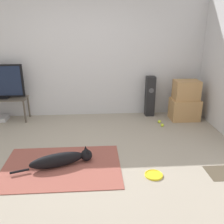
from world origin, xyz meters
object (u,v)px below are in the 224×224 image
Objects in this scene: tennis_ball_by_boxes at (159,121)px; game_console at (0,118)px; tv_stand at (1,101)px; tennis_ball_near_speaker at (162,125)px; cardboard_box_lower at (184,109)px; floor_speaker at (150,96)px; frisbee at (154,175)px; cardboard_box_upper at (186,90)px; dog at (62,159)px.

tennis_ball_by_boxes is 3.33m from game_console.
tennis_ball_near_speaker is (3.23, -0.58, -0.39)m from tv_stand.
cardboard_box_lower is 8.81× the size of tennis_ball_near_speaker.
tennis_ball_by_boxes is (0.11, -0.48, -0.40)m from floor_speaker.
frisbee is 2.31m from cardboard_box_lower.
cardboard_box_lower is at bearing 61.22° from frisbee.
frisbee is 3.50m from tv_stand.
cardboard_box_lower reaches higher than frisbee.
frisbee is at bearing -39.62° from tv_stand.
tennis_ball_by_boxes is (-0.57, -0.18, -0.19)m from cardboard_box_lower.
tv_stand reaches higher than cardboard_box_lower.
cardboard_box_upper is 3.80m from tv_stand.
tv_stand is (-2.68, 2.22, 0.41)m from frisbee.
frisbee is at bearing -108.48° from tennis_ball_near_speaker.
cardboard_box_upper is at bearing 34.56° from tennis_ball_near_speaker.
dog reaches higher than frisbee.
frisbee is 1.91m from tennis_ball_by_boxes.
cardboard_box_lower is 0.63m from tennis_ball_by_boxes.
tv_stand is at bearing -178.29° from floor_speaker.
tv_stand is at bearing 127.14° from dog.
dog is at bearing -144.40° from cardboard_box_lower.
frisbee is at bearing -106.35° from tennis_ball_by_boxes.
game_console is at bearing 170.07° from tennis_ball_near_speaker.
tennis_ball_near_speaker is (0.55, 1.64, 0.02)m from frisbee.
cardboard_box_lower is at bearing -3.12° from tv_stand.
floor_speaker reaches higher than frisbee.
floor_speaker is at bearing 100.08° from tennis_ball_near_speaker.
cardboard_box_lower is 3.80m from tv_stand.
frisbee is 0.42× the size of cardboard_box_lower.
frisbee is 2.39m from floor_speaker.
floor_speaker reaches higher than tennis_ball_by_boxes.
frisbee is 0.74× the size of game_console.
cardboard_box_lower is at bearing -3.03° from game_console.
tennis_ball_by_boxes is at bearing -77.24° from floor_speaker.
game_console is at bearing 176.97° from cardboard_box_lower.
cardboard_box_lower is 1.76× the size of game_console.
tv_stand is 3.27m from tennis_ball_by_boxes.
cardboard_box_upper is at bearing 61.26° from frisbee.
dog is at bearing -130.18° from floor_speaker.
tv_stand is 3.16× the size of game_console.
game_console is at bearing 141.28° from frisbee.
tv_stand is at bearing 0.58° from game_console.
tennis_ball_near_speaker is 0.20× the size of game_console.
dog is 2.23m from tennis_ball_near_speaker.
dog reaches higher than game_console.
game_console is at bearing -179.42° from tv_stand.
frisbee is 3.71× the size of tennis_ball_by_boxes.
floor_speaker reaches higher than tv_stand.
tv_stand is at bearing 177.09° from cardboard_box_upper.
tennis_ball_by_boxes is (1.79, 1.50, -0.08)m from dog.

